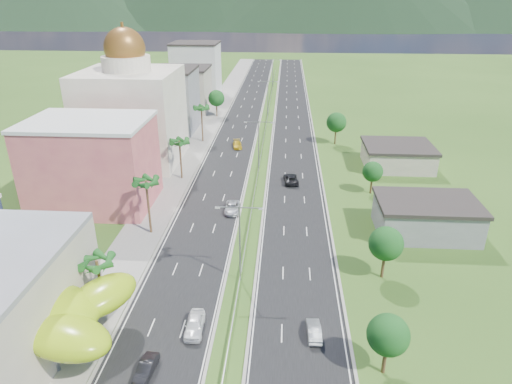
# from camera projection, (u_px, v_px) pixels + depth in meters

# --- Properties ---
(ground) EXTENTS (500.00, 500.00, 0.00)m
(ground) POSITION_uv_depth(u_px,v_px,m) (232.00, 331.00, 51.85)
(ground) COLOR #2D5119
(ground) RESTS_ON ground
(road_left) EXTENTS (11.00, 260.00, 0.04)m
(road_left) POSITION_uv_depth(u_px,v_px,m) (241.00, 121.00, 134.33)
(road_left) COLOR black
(road_left) RESTS_ON ground
(road_right) EXTENTS (11.00, 260.00, 0.04)m
(road_right) POSITION_uv_depth(u_px,v_px,m) (292.00, 122.00, 133.42)
(road_right) COLOR black
(road_right) RESTS_ON ground
(sidewalk_left) EXTENTS (7.00, 260.00, 0.12)m
(sidewalk_left) POSITION_uv_depth(u_px,v_px,m) (210.00, 120.00, 134.88)
(sidewalk_left) COLOR gray
(sidewalk_left) RESTS_ON ground
(median_guardrail) EXTENTS (0.10, 216.06, 0.76)m
(median_guardrail) POSITION_uv_depth(u_px,v_px,m) (264.00, 138.00, 117.22)
(median_guardrail) COLOR gray
(median_guardrail) RESTS_ON ground
(streetlight_median_b) EXTENTS (6.04, 0.25, 11.00)m
(streetlight_median_b) POSITION_uv_depth(u_px,v_px,m) (240.00, 236.00, 58.22)
(streetlight_median_b) COLOR gray
(streetlight_median_b) RESTS_ON ground
(streetlight_median_c) EXTENTS (6.04, 0.25, 11.00)m
(streetlight_median_c) POSITION_uv_depth(u_px,v_px,m) (259.00, 141.00, 94.68)
(streetlight_median_c) COLOR gray
(streetlight_median_c) RESTS_ON ground
(streetlight_median_d) EXTENTS (6.04, 0.25, 11.00)m
(streetlight_median_d) POSITION_uv_depth(u_px,v_px,m) (268.00, 95.00, 135.69)
(streetlight_median_d) COLOR gray
(streetlight_median_d) RESTS_ON ground
(streetlight_median_e) EXTENTS (6.04, 0.25, 11.00)m
(streetlight_median_e) POSITION_uv_depth(u_px,v_px,m) (273.00, 71.00, 176.71)
(streetlight_median_e) COLOR gray
(streetlight_median_e) RESTS_ON ground
(lime_canopy) EXTENTS (18.00, 15.00, 7.40)m
(lime_canopy) POSITION_uv_depth(u_px,v_px,m) (35.00, 311.00, 47.38)
(lime_canopy) COLOR #94BB12
(lime_canopy) RESTS_ON ground
(pink_shophouse) EXTENTS (20.00, 15.00, 15.00)m
(pink_shophouse) POSITION_uv_depth(u_px,v_px,m) (93.00, 165.00, 79.65)
(pink_shophouse) COLOR #BD4D5B
(pink_shophouse) RESTS_ON ground
(domed_building) EXTENTS (20.00, 20.00, 28.70)m
(domed_building) POSITION_uv_depth(u_px,v_px,m) (132.00, 111.00, 99.05)
(domed_building) COLOR beige
(domed_building) RESTS_ON ground
(midrise_grey) EXTENTS (16.00, 15.00, 16.00)m
(midrise_grey) POSITION_uv_depth(u_px,v_px,m) (166.00, 101.00, 123.14)
(midrise_grey) COLOR gray
(midrise_grey) RESTS_ON ground
(midrise_beige) EXTENTS (16.00, 15.00, 13.00)m
(midrise_beige) POSITION_uv_depth(u_px,v_px,m) (183.00, 90.00, 143.80)
(midrise_beige) COLOR #A8A08A
(midrise_beige) RESTS_ON ground
(midrise_white) EXTENTS (16.00, 15.00, 18.00)m
(midrise_white) POSITION_uv_depth(u_px,v_px,m) (196.00, 70.00, 163.75)
(midrise_white) COLOR silver
(midrise_white) RESTS_ON ground
(shed_near) EXTENTS (15.00, 10.00, 5.00)m
(shed_near) POSITION_uv_depth(u_px,v_px,m) (426.00, 218.00, 71.93)
(shed_near) COLOR gray
(shed_near) RESTS_ON ground
(shed_far) EXTENTS (14.00, 12.00, 4.40)m
(shed_far) POSITION_uv_depth(u_px,v_px,m) (397.00, 157.00, 99.28)
(shed_far) COLOR #A8A08A
(shed_far) RESTS_ON ground
(palm_tree_b) EXTENTS (3.60, 3.60, 8.10)m
(palm_tree_b) POSITION_uv_depth(u_px,v_px,m) (97.00, 264.00, 51.74)
(palm_tree_b) COLOR #47301C
(palm_tree_b) RESTS_ON ground
(palm_tree_c) EXTENTS (3.60, 3.60, 9.60)m
(palm_tree_c) POSITION_uv_depth(u_px,v_px,m) (146.00, 184.00, 69.38)
(palm_tree_c) COLOR #47301C
(palm_tree_c) RESTS_ON ground
(palm_tree_d) EXTENTS (3.60, 3.60, 8.60)m
(palm_tree_d) POSITION_uv_depth(u_px,v_px,m) (180.00, 143.00, 90.73)
(palm_tree_d) COLOR #47301C
(palm_tree_d) RESTS_ON ground
(palm_tree_e) EXTENTS (3.60, 3.60, 9.40)m
(palm_tree_e) POSITION_uv_depth(u_px,v_px,m) (201.00, 109.00, 113.21)
(palm_tree_e) COLOR #47301C
(palm_tree_e) RESTS_ON ground
(leafy_tree_lfar) EXTENTS (4.90, 4.90, 8.05)m
(leafy_tree_lfar) POSITION_uv_depth(u_px,v_px,m) (216.00, 98.00, 137.10)
(leafy_tree_lfar) COLOR #47301C
(leafy_tree_lfar) RESTS_ON ground
(leafy_tree_ra) EXTENTS (4.20, 4.20, 6.90)m
(leafy_tree_ra) POSITION_uv_depth(u_px,v_px,m) (388.00, 335.00, 44.39)
(leafy_tree_ra) COLOR #47301C
(leafy_tree_ra) RESTS_ON ground
(leafy_tree_rb) EXTENTS (4.55, 4.55, 7.47)m
(leafy_tree_rb) POSITION_uv_depth(u_px,v_px,m) (386.00, 244.00, 59.54)
(leafy_tree_rb) COLOR #47301C
(leafy_tree_rb) RESTS_ON ground
(leafy_tree_rc) EXTENTS (3.85, 3.85, 6.33)m
(leafy_tree_rc) POSITION_uv_depth(u_px,v_px,m) (373.00, 172.00, 85.21)
(leafy_tree_rc) COLOR #47301C
(leafy_tree_rc) RESTS_ON ground
(leafy_tree_rd) EXTENTS (4.90, 4.90, 8.05)m
(leafy_tree_rd) POSITION_uv_depth(u_px,v_px,m) (336.00, 122.00, 112.30)
(leafy_tree_rd) COLOR #47301C
(leafy_tree_rd) RESTS_ON ground
(mountain_ridge) EXTENTS (860.00, 140.00, 90.00)m
(mountain_ridge) POSITION_uv_depth(u_px,v_px,m) (342.00, 28.00, 458.39)
(mountain_ridge) COLOR black
(mountain_ridge) RESTS_ON ground
(car_white_near_left) EXTENTS (2.15, 5.02, 1.69)m
(car_white_near_left) POSITION_uv_depth(u_px,v_px,m) (195.00, 324.00, 51.59)
(car_white_near_left) COLOR white
(car_white_near_left) RESTS_ON road_left
(car_dark_left) EXTENTS (1.86, 4.27, 1.37)m
(car_dark_left) POSITION_uv_depth(u_px,v_px,m) (146.00, 368.00, 45.84)
(car_dark_left) COLOR black
(car_dark_left) RESTS_ON road_left
(car_silver_mid_left) EXTENTS (2.61, 5.38, 1.47)m
(car_silver_mid_left) POSITION_uv_depth(u_px,v_px,m) (232.00, 208.00, 79.42)
(car_silver_mid_left) COLOR #B3B7BB
(car_silver_mid_left) RESTS_ON road_left
(car_yellow_far_left) EXTENTS (2.85, 5.31, 1.46)m
(car_yellow_far_left) POSITION_uv_depth(u_px,v_px,m) (237.00, 145.00, 111.71)
(car_yellow_far_left) COLOR gold
(car_yellow_far_left) RESTS_ON road_left
(car_silver_right) EXTENTS (1.64, 4.25, 1.38)m
(car_silver_right) POSITION_uv_depth(u_px,v_px,m) (314.00, 331.00, 50.89)
(car_silver_right) COLOR #ACB0B4
(car_silver_right) RESTS_ON road_right
(car_dark_far_right) EXTENTS (3.20, 5.97, 1.59)m
(car_dark_far_right) POSITION_uv_depth(u_px,v_px,m) (291.00, 179.00, 91.38)
(car_dark_far_right) COLOR black
(car_dark_far_right) RESTS_ON road_right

